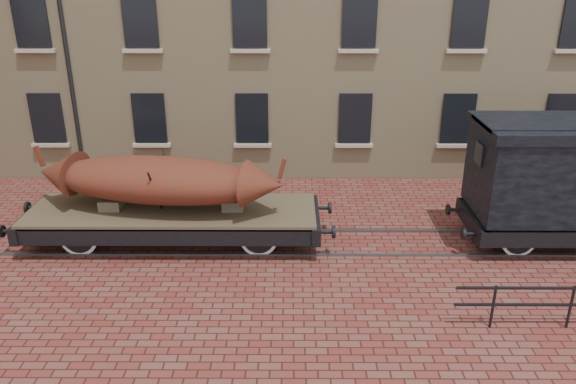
{
  "coord_description": "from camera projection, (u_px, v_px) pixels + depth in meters",
  "views": [
    {
      "loc": [
        -1.19,
        -13.65,
        7.07
      ],
      "look_at": [
        -1.26,
        0.5,
        1.3
      ],
      "focal_mm": 35.0,
      "sensor_mm": 36.0,
      "label": 1
    }
  ],
  "objects": [
    {
      "name": "iron_boat",
      "position": [
        159.0,
        180.0,
        14.63
      ],
      "size": [
        6.73,
        2.68,
        1.61
      ],
      "color": "maroon",
      "rests_on": "flatcar_wagon"
    },
    {
      "name": "ground",
      "position": [
        334.0,
        243.0,
        15.3
      ],
      "size": [
        90.0,
        90.0,
        0.0
      ],
      "primitive_type": "plane",
      "color": "maroon"
    },
    {
      "name": "flatcar_wagon",
      "position": [
        173.0,
        216.0,
        15.02
      ],
      "size": [
        8.6,
        2.33,
        1.3
      ],
      "color": "#463D2B",
      "rests_on": "ground"
    },
    {
      "name": "rail_track",
      "position": [
        334.0,
        242.0,
        15.29
      ],
      "size": [
        30.0,
        1.52,
        0.06
      ],
      "color": "#59595E",
      "rests_on": "ground"
    }
  ]
}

